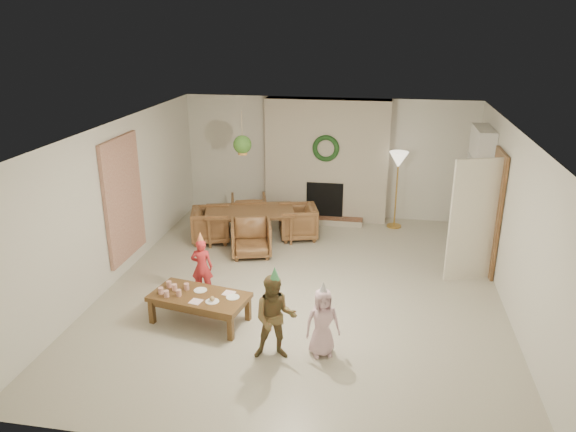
% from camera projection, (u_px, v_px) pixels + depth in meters
% --- Properties ---
extents(floor, '(7.00, 7.00, 0.00)m').
position_uv_depth(floor, '(302.00, 289.00, 8.48)').
color(floor, '#B7B29E').
rests_on(floor, ground).
extents(ceiling, '(7.00, 7.00, 0.00)m').
position_uv_depth(ceiling, '(304.00, 130.00, 7.62)').
color(ceiling, white).
rests_on(ceiling, wall_back).
extents(wall_back, '(7.00, 0.00, 7.00)m').
position_uv_depth(wall_back, '(328.00, 158.00, 11.29)').
color(wall_back, silver).
rests_on(wall_back, floor).
extents(wall_front, '(7.00, 0.00, 7.00)m').
position_uv_depth(wall_front, '(246.00, 344.00, 4.81)').
color(wall_front, silver).
rests_on(wall_front, floor).
extents(wall_left, '(0.00, 7.00, 7.00)m').
position_uv_depth(wall_left, '(115.00, 203.00, 8.54)').
color(wall_left, silver).
rests_on(wall_left, floor).
extents(wall_right, '(0.00, 7.00, 7.00)m').
position_uv_depth(wall_right, '(515.00, 226.00, 7.56)').
color(wall_right, silver).
rests_on(wall_right, floor).
extents(fireplace_mass, '(2.50, 0.40, 2.50)m').
position_uv_depth(fireplace_mass, '(327.00, 160.00, 11.11)').
color(fireplace_mass, '#571B17').
rests_on(fireplace_mass, floor).
extents(fireplace_hearth, '(1.60, 0.30, 0.12)m').
position_uv_depth(fireplace_hearth, '(323.00, 220.00, 11.19)').
color(fireplace_hearth, '#5F2D1A').
rests_on(fireplace_hearth, floor).
extents(fireplace_firebox, '(0.75, 0.12, 0.75)m').
position_uv_depth(fireplace_firebox, '(325.00, 200.00, 11.21)').
color(fireplace_firebox, black).
rests_on(fireplace_firebox, floor).
extents(fireplace_wreath, '(0.54, 0.10, 0.54)m').
position_uv_depth(fireplace_wreath, '(326.00, 148.00, 10.79)').
color(fireplace_wreath, '#153917').
rests_on(fireplace_wreath, fireplace_mass).
extents(floor_lamp_base, '(0.29, 0.29, 0.03)m').
position_uv_depth(floor_lamp_base, '(394.00, 226.00, 11.02)').
color(floor_lamp_base, gold).
rests_on(floor_lamp_base, floor).
extents(floor_lamp_post, '(0.03, 0.03, 1.40)m').
position_uv_depth(floor_lamp_post, '(396.00, 193.00, 10.77)').
color(floor_lamp_post, gold).
rests_on(floor_lamp_post, floor).
extents(floor_lamp_shade, '(0.37, 0.37, 0.31)m').
position_uv_depth(floor_lamp_shade, '(399.00, 160.00, 10.55)').
color(floor_lamp_shade, beige).
rests_on(floor_lamp_shade, floor_lamp_post).
extents(bookshelf_carcass, '(0.30, 1.00, 2.20)m').
position_uv_depth(bookshelf_carcass, '(477.00, 188.00, 9.77)').
color(bookshelf_carcass, white).
rests_on(bookshelf_carcass, floor).
extents(bookshelf_shelf_a, '(0.30, 0.92, 0.03)m').
position_uv_depth(bookshelf_shelf_a, '(472.00, 222.00, 10.00)').
color(bookshelf_shelf_a, white).
rests_on(bookshelf_shelf_a, bookshelf_carcass).
extents(bookshelf_shelf_b, '(0.30, 0.92, 0.03)m').
position_uv_depth(bookshelf_shelf_b, '(474.00, 201.00, 9.86)').
color(bookshelf_shelf_b, white).
rests_on(bookshelf_shelf_b, bookshelf_carcass).
extents(bookshelf_shelf_c, '(0.30, 0.92, 0.03)m').
position_uv_depth(bookshelf_shelf_c, '(477.00, 180.00, 9.72)').
color(bookshelf_shelf_c, white).
rests_on(bookshelf_shelf_c, bookshelf_carcass).
extents(bookshelf_shelf_d, '(0.30, 0.92, 0.03)m').
position_uv_depth(bookshelf_shelf_d, '(480.00, 159.00, 9.59)').
color(bookshelf_shelf_d, white).
rests_on(bookshelf_shelf_d, bookshelf_carcass).
extents(books_row_lower, '(0.20, 0.40, 0.24)m').
position_uv_depth(books_row_lower, '(473.00, 217.00, 9.81)').
color(books_row_lower, '#B53721').
rests_on(books_row_lower, bookshelf_shelf_a).
extents(books_row_mid, '(0.20, 0.44, 0.24)m').
position_uv_depth(books_row_mid, '(474.00, 193.00, 9.86)').
color(books_row_mid, navy).
rests_on(books_row_mid, bookshelf_shelf_b).
extents(books_row_upper, '(0.20, 0.36, 0.22)m').
position_uv_depth(books_row_upper, '(477.00, 175.00, 9.59)').
color(books_row_upper, '#B88327').
rests_on(books_row_upper, bookshelf_shelf_c).
extents(door_frame, '(0.05, 0.86, 2.04)m').
position_uv_depth(door_frame, '(495.00, 213.00, 8.76)').
color(door_frame, brown).
rests_on(door_frame, floor).
extents(door_leaf, '(0.77, 0.32, 2.00)m').
position_uv_depth(door_leaf, '(473.00, 221.00, 8.48)').
color(door_leaf, beige).
rests_on(door_leaf, floor).
extents(curtain_panel, '(0.06, 1.20, 2.00)m').
position_uv_depth(curtain_panel, '(123.00, 199.00, 8.71)').
color(curtain_panel, '#C8A78E').
rests_on(curtain_panel, wall_left).
extents(dining_table, '(1.85, 1.34, 0.58)m').
position_uv_depth(dining_table, '(250.00, 225.00, 10.28)').
color(dining_table, brown).
rests_on(dining_table, floor).
extents(dining_chair_near, '(0.85, 0.87, 0.65)m').
position_uv_depth(dining_chair_near, '(251.00, 238.00, 9.59)').
color(dining_chair_near, brown).
rests_on(dining_chair_near, floor).
extents(dining_chair_far, '(0.85, 0.87, 0.65)m').
position_uv_depth(dining_chair_far, '(249.00, 211.00, 10.95)').
color(dining_chair_far, brown).
rests_on(dining_chair_far, floor).
extents(dining_chair_left, '(0.87, 0.85, 0.65)m').
position_uv_depth(dining_chair_left, '(211.00, 225.00, 10.20)').
color(dining_chair_left, brown).
rests_on(dining_chair_left, floor).
extents(dining_chair_right, '(0.87, 0.85, 0.65)m').
position_uv_depth(dining_chair_right, '(298.00, 222.00, 10.35)').
color(dining_chair_right, brown).
rests_on(dining_chair_right, floor).
extents(hanging_plant_cord, '(0.01, 0.01, 0.70)m').
position_uv_depth(hanging_plant_cord, '(242.00, 131.00, 9.34)').
color(hanging_plant_cord, tan).
rests_on(hanging_plant_cord, ceiling).
extents(hanging_plant_pot, '(0.16, 0.16, 0.12)m').
position_uv_depth(hanging_plant_pot, '(243.00, 151.00, 9.46)').
color(hanging_plant_pot, '#AF7638').
rests_on(hanging_plant_pot, hanging_plant_cord).
extents(hanging_plant_foliage, '(0.32, 0.32, 0.32)m').
position_uv_depth(hanging_plant_foliage, '(242.00, 145.00, 9.42)').
color(hanging_plant_foliage, '#2B551C').
rests_on(hanging_plant_foliage, hanging_plant_pot).
extents(coffee_table_top, '(1.43, 0.91, 0.06)m').
position_uv_depth(coffee_table_top, '(199.00, 297.00, 7.43)').
color(coffee_table_top, brown).
rests_on(coffee_table_top, floor).
extents(coffee_table_apron, '(1.31, 0.79, 0.08)m').
position_uv_depth(coffee_table_apron, '(200.00, 302.00, 7.46)').
color(coffee_table_apron, brown).
rests_on(coffee_table_apron, floor).
extents(coffee_leg_fl, '(0.08, 0.08, 0.35)m').
position_uv_depth(coffee_leg_fl, '(152.00, 311.00, 7.47)').
color(coffee_leg_fl, brown).
rests_on(coffee_leg_fl, floor).
extents(coffee_leg_fr, '(0.08, 0.08, 0.35)m').
position_uv_depth(coffee_leg_fr, '(231.00, 328.00, 7.06)').
color(coffee_leg_fr, brown).
rests_on(coffee_leg_fr, floor).
extents(coffee_leg_bl, '(0.08, 0.08, 0.35)m').
position_uv_depth(coffee_leg_bl, '(173.00, 294.00, 7.94)').
color(coffee_leg_bl, brown).
rests_on(coffee_leg_bl, floor).
extents(coffee_leg_br, '(0.08, 0.08, 0.35)m').
position_uv_depth(coffee_leg_br, '(248.00, 309.00, 7.54)').
color(coffee_leg_br, brown).
rests_on(coffee_leg_br, floor).
extents(cup_a, '(0.08, 0.08, 0.09)m').
position_uv_depth(cup_a, '(161.00, 291.00, 7.44)').
color(cup_a, silver).
rests_on(cup_a, coffee_table_top).
extents(cup_b, '(0.08, 0.08, 0.09)m').
position_uv_depth(cup_b, '(169.00, 284.00, 7.62)').
color(cup_b, silver).
rests_on(cup_b, coffee_table_top).
extents(cup_c, '(0.08, 0.08, 0.09)m').
position_uv_depth(cup_c, '(166.00, 294.00, 7.36)').
color(cup_c, silver).
rests_on(cup_c, coffee_table_top).
extents(cup_d, '(0.08, 0.08, 0.09)m').
position_uv_depth(cup_d, '(175.00, 287.00, 7.54)').
color(cup_d, silver).
rests_on(cup_d, coffee_table_top).
extents(cup_e, '(0.08, 0.08, 0.09)m').
position_uv_depth(cup_e, '(179.00, 293.00, 7.38)').
color(cup_e, silver).
rests_on(cup_e, coffee_table_top).
extents(cup_f, '(0.08, 0.08, 0.09)m').
position_uv_depth(cup_f, '(187.00, 286.00, 7.56)').
color(cup_f, silver).
rests_on(cup_f, coffee_table_top).
extents(plate_a, '(0.22, 0.22, 0.01)m').
position_uv_depth(plate_a, '(200.00, 290.00, 7.55)').
color(plate_a, white).
rests_on(plate_a, coffee_table_top).
extents(plate_b, '(0.22, 0.22, 0.01)m').
position_uv_depth(plate_b, '(212.00, 301.00, 7.25)').
color(plate_b, white).
rests_on(plate_b, coffee_table_top).
extents(plate_c, '(0.22, 0.22, 0.01)m').
position_uv_depth(plate_c, '(233.00, 297.00, 7.36)').
color(plate_c, white).
rests_on(plate_c, coffee_table_top).
extents(food_scoop, '(0.08, 0.08, 0.07)m').
position_uv_depth(food_scoop, '(212.00, 299.00, 7.23)').
color(food_scoop, tan).
rests_on(food_scoop, plate_b).
extents(napkin_left, '(0.18, 0.18, 0.01)m').
position_uv_depth(napkin_left, '(196.00, 302.00, 7.24)').
color(napkin_left, '#FFBBCA').
rests_on(napkin_left, coffee_table_top).
extents(napkin_right, '(0.18, 0.18, 0.01)m').
position_uv_depth(napkin_right, '(229.00, 293.00, 7.46)').
color(napkin_right, '#FFBBCA').
rests_on(napkin_right, coffee_table_top).
extents(child_red, '(0.35, 0.26, 0.90)m').
position_uv_depth(child_red, '(202.00, 267.00, 8.17)').
color(child_red, red).
rests_on(child_red, floor).
extents(party_hat_red, '(0.15, 0.15, 0.17)m').
position_uv_depth(party_hat_red, '(200.00, 237.00, 8.00)').
color(party_hat_red, gold).
rests_on(party_hat_red, child_red).
extents(child_plaid, '(0.60, 0.51, 1.11)m').
position_uv_depth(child_plaid, '(275.00, 318.00, 6.58)').
color(child_plaid, brown).
rests_on(child_plaid, floor).
extents(party_hat_plaid, '(0.15, 0.15, 0.18)m').
position_uv_depth(party_hat_plaid, '(275.00, 274.00, 6.38)').
color(party_hat_plaid, '#449F5C').
rests_on(party_hat_plaid, child_plaid).
extents(child_pink, '(0.51, 0.42, 0.89)m').
position_uv_depth(child_pink, '(322.00, 322.00, 6.68)').
color(child_pink, beige).
rests_on(child_pink, floor).
extents(party_hat_pink, '(0.14, 0.14, 0.16)m').
position_uv_depth(party_hat_pink, '(323.00, 287.00, 6.51)').
color(party_hat_pink, silver).
rests_on(party_hat_pink, child_pink).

